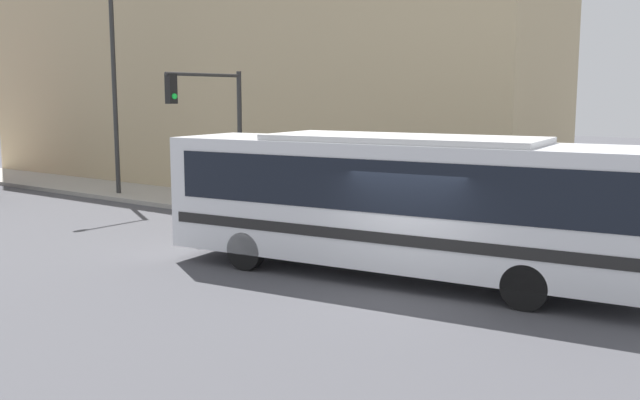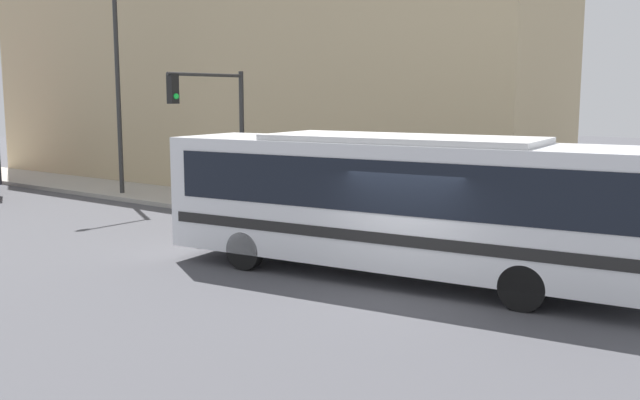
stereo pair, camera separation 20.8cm
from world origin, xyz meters
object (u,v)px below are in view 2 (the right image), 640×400
traffic_light_pole (216,115)px  street_lamp (110,75)px  city_bus (400,197)px  parking_meter (219,182)px  pedestrian_near_corner (416,193)px  fire_hydrant (383,216)px

traffic_light_pole → street_lamp: street_lamp is taller
city_bus → parking_meter: 10.62m
pedestrian_near_corner → fire_hydrant: bearing=171.3°
city_bus → fire_hydrant: bearing=29.1°
fire_hydrant → traffic_light_pole: bearing=100.2°
parking_meter → pedestrian_near_corner: (1.52, -7.05, 0.04)m
street_lamp → parking_meter: bearing=-89.0°
city_bus → parking_meter: bearing=60.3°
fire_hydrant → pedestrian_near_corner: size_ratio=0.43×
traffic_light_pole → parking_meter: traffic_light_pole is taller
parking_meter → street_lamp: street_lamp is taller
city_bus → parking_meter: city_bus is taller
fire_hydrant → street_lamp: 13.28m
fire_hydrant → street_lamp: bearing=90.5°
traffic_light_pole → pedestrian_near_corner: bearing=-66.9°
traffic_light_pole → street_lamp: (0.94, 6.77, 1.44)m
city_bus → pedestrian_near_corner: size_ratio=6.26×
fire_hydrant → street_lamp: (-0.10, 12.56, 4.31)m
fire_hydrant → street_lamp: size_ratio=0.10×
traffic_light_pole → street_lamp: bearing=82.1°
parking_meter → street_lamp: bearing=91.0°
city_bus → pedestrian_near_corner: city_bus is taller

